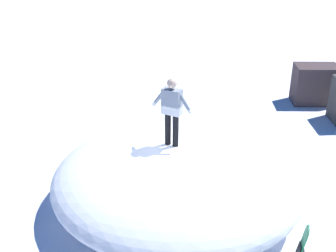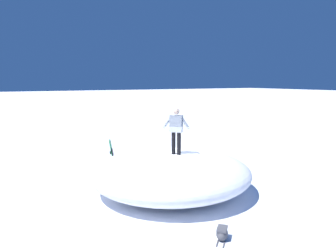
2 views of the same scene
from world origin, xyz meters
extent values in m
plane|color=white|center=(0.00, 0.00, 0.00)|extent=(240.00, 240.00, 0.00)
ellipsoid|color=white|center=(0.38, -0.12, 0.75)|extent=(7.41, 7.24, 1.50)
cylinder|color=black|center=(0.28, 0.28, 1.90)|extent=(0.14, 0.14, 0.80)
cylinder|color=black|center=(0.42, 0.13, 1.90)|extent=(0.14, 0.14, 0.80)
cube|color=#8C939E|center=(0.35, 0.21, 2.60)|extent=(0.46, 0.47, 0.59)
sphere|color=beige|center=(0.35, 0.21, 3.03)|extent=(0.22, 0.22, 0.22)
cylinder|color=#8C939E|center=(0.14, 0.43, 2.65)|extent=(0.32, 0.33, 0.49)
cylinder|color=#8C939E|center=(0.56, -0.02, 2.65)|extent=(0.32, 0.33, 0.49)
cube|color=#1E8C47|center=(1.50, -3.33, 0.71)|extent=(0.35, 0.37, 1.41)
cylinder|color=#1E8C47|center=(1.59, -3.38, 1.41)|extent=(0.20, 0.28, 0.29)
cube|color=black|center=(1.51, -3.33, 0.96)|extent=(0.17, 0.24, 0.34)
cube|color=black|center=(1.57, -3.37, 0.96)|extent=(0.17, 0.21, 0.12)
cube|color=black|center=(1.50, -3.33, 0.45)|extent=(0.17, 0.21, 0.12)
ellipsoid|color=#4C4C51|center=(0.94, 3.54, 0.17)|extent=(0.53, 0.52, 0.33)
ellipsoid|color=slate|center=(0.80, 3.40, 0.12)|extent=(0.25, 0.25, 0.16)
cube|color=#4C4C51|center=(0.94, 3.54, 0.31)|extent=(0.44, 0.44, 0.06)
cylinder|color=#4C4C51|center=(1.17, 3.64, 0.01)|extent=(0.25, 0.24, 0.04)
cylinder|color=#4C4C51|center=(1.06, 3.77, 0.01)|extent=(0.25, 0.24, 0.04)
camera|label=1|loc=(-2.67, -8.39, 6.55)|focal=47.73mm
camera|label=2|loc=(5.78, 9.34, 4.09)|focal=32.72mm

